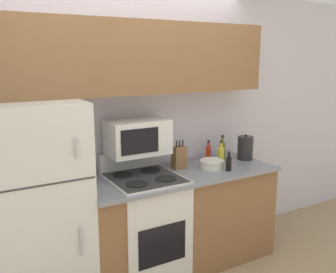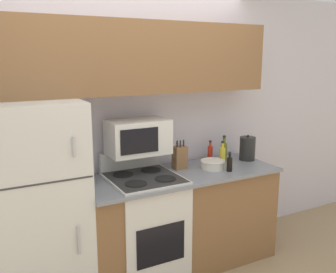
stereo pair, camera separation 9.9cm
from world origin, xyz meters
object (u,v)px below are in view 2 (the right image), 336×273
Objects in this scene: bottle_cooking_spray at (222,155)px; stove at (144,226)px; bowl at (213,164)px; kettle at (247,148)px; bottle_soy_sauce at (229,164)px; refrigerator at (34,209)px; knife_block at (180,157)px; bottle_olive_oil at (224,151)px; microwave at (138,137)px; bottle_hot_sauce at (210,152)px.

stove is at bearing -175.19° from bottle_cooking_spray.
bowl is (0.69, -0.03, 0.47)m from stove.
kettle is (0.48, 0.09, 0.08)m from bowl.
stove is at bearing 167.64° from bottle_soy_sauce.
refrigerator reaches higher than knife_block.
bowl is 0.30m from bottle_olive_oil.
knife_block is 1.18× the size of bowl.
microwave reaches higher than knife_block.
refrigerator is at bearing -178.92° from kettle.
microwave reaches higher than bottle_soy_sauce.
bowl is 0.88× the size of bottle_olive_oil.
microwave is 2.06× the size of kettle.
bowl is at bearing -2.58° from stove.
bottle_olive_oil is (0.94, 0.13, 0.53)m from stove.
kettle reaches higher than bowl.
kettle reaches higher than bottle_soy_sauce.
bottle_olive_oil is at bearing 33.35° from bowl.
bottle_olive_oil is at bearing 43.72° from bottle_cooking_spray.
kettle is at bearing 1.08° from refrigerator.
knife_block reaches higher than bottle_hot_sauce.
stove is 1.09m from bottle_olive_oil.
knife_block is 1.23× the size of bottle_cooking_spray.
bottle_soy_sauce is at bearing -150.11° from kettle.
bottle_cooking_spray is at bearing 176.92° from kettle.
knife_block is 0.43m from bottle_hot_sauce.
bowl is 0.50m from kettle.
bottle_hot_sauce is at bearing 60.19° from bowl.
microwave is (0.02, 0.15, 0.76)m from stove.
microwave is at bearing 8.26° from refrigerator.
bottle_olive_oil is (0.51, 0.01, -0.01)m from knife_block.
stove is 1.02m from bottle_cooking_spray.
microwave is 0.95m from bottle_olive_oil.
refrigerator is 8.09× the size of bottle_hot_sauce.
kettle is at bearing 10.45° from bowl.
knife_block is at bearing -164.93° from bottle_hot_sauce.
bottle_olive_oil is at bearing 3.48° from refrigerator.
kettle reaches higher than stove.
microwave reaches higher than bottle_olive_oil.
refrigerator is 1.49× the size of stove.
microwave is 0.86m from bottle_hot_sauce.
microwave is 1.18m from kettle.
bottle_soy_sauce is at bearing -6.43° from refrigerator.
kettle is at bearing -16.90° from bottle_olive_oil.
microwave reaches higher than bowl.
bottle_cooking_spray reaches higher than bottle_hot_sauce.
bowl is at bearing -146.65° from bottle_olive_oil.
bottle_olive_oil reaches higher than stove.
stove is 6.03× the size of bottle_soy_sauce.
refrigerator is at bearing 178.21° from bowl.
bottle_hot_sauce is 0.77× the size of kettle.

